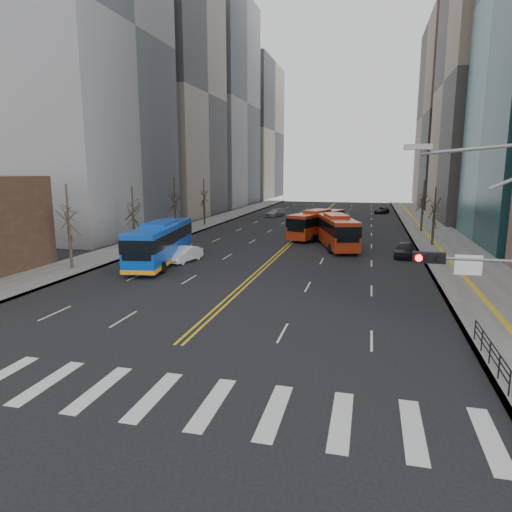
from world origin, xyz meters
TOP-DOWN VIEW (x-y plane):
  - ground at (0.00, 0.00)m, footprint 220.00×220.00m
  - sidewalk_right at (17.50, 45.00)m, footprint 7.00×130.00m
  - sidewalk_left at (-16.50, 45.00)m, footprint 5.00×130.00m
  - crosswalk at (0.00, 0.00)m, footprint 26.70×4.00m
  - centerline at (0.00, 55.00)m, footprint 0.55×100.00m
  - office_towers at (0.12, 68.51)m, footprint 83.00×134.00m
  - pedestrian_railing at (14.30, 6.00)m, footprint 0.06×6.06m
  - street_trees at (-7.18, 34.55)m, footprint 35.20×47.20m
  - blue_bus at (-9.72, 23.56)m, footprint 4.90×13.56m
  - red_bus_near at (5.38, 36.24)m, footprint 5.83×12.02m
  - red_bus_far at (2.52, 42.91)m, footprint 6.28×11.52m
  - car_white at (-7.85, 24.59)m, footprint 2.38×4.56m
  - car_dark_mid at (12.50, 32.01)m, footprint 2.50×4.66m
  - car_silver at (-8.10, 67.95)m, footprint 3.52×5.22m
  - car_dark_far at (11.28, 79.40)m, footprint 3.28×4.83m

SIDE VIEW (x-z plane):
  - ground at x=0.00m, z-range 0.00..0.00m
  - crosswalk at x=0.00m, z-range 0.00..0.01m
  - centerline at x=0.00m, z-range 0.00..0.01m
  - sidewalk_right at x=17.50m, z-range 0.00..0.15m
  - sidewalk_left at x=-16.50m, z-range 0.00..0.15m
  - car_dark_far at x=11.28m, z-range 0.00..1.23m
  - car_silver at x=-8.10m, z-range 0.00..1.40m
  - car_white at x=-7.85m, z-range 0.00..1.43m
  - car_dark_mid at x=12.50m, z-range 0.00..1.51m
  - pedestrian_railing at x=14.30m, z-range 0.31..1.33m
  - red_bus_far at x=2.52m, z-range 0.20..3.78m
  - blue_bus at x=-9.72m, z-range 0.09..3.93m
  - red_bus_near at x=5.38m, z-range 0.21..3.91m
  - street_trees at x=-7.18m, z-range 1.07..8.67m
  - office_towers at x=0.12m, z-range -5.08..52.92m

